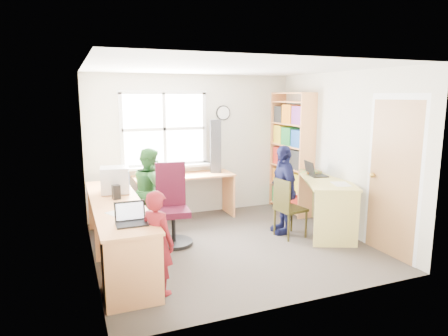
% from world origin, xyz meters
% --- Properties ---
extents(room, '(3.64, 3.44, 2.44)m').
position_xyz_m(room, '(0.01, 0.10, 1.22)').
color(room, '#3F3731').
rests_on(room, ground).
extents(l_desk, '(2.38, 2.95, 0.75)m').
position_xyz_m(l_desk, '(-1.31, -0.28, 0.46)').
color(l_desk, '#FFA965').
rests_on(l_desk, ground).
extents(right_desk, '(1.15, 1.54, 0.81)m').
position_xyz_m(right_desk, '(1.58, 0.03, 0.59)').
color(right_desk, '#EBDC75').
rests_on(right_desk, ground).
extents(bookshelf, '(0.30, 1.02, 2.10)m').
position_xyz_m(bookshelf, '(1.65, 1.19, 1.00)').
color(bookshelf, '#FFA965').
rests_on(bookshelf, ground).
extents(swivel_chair, '(0.58, 0.58, 1.13)m').
position_xyz_m(swivel_chair, '(-0.72, 0.40, 0.49)').
color(swivel_chair, black).
rests_on(swivel_chair, ground).
extents(wooden_chair, '(0.43, 0.43, 0.87)m').
position_xyz_m(wooden_chair, '(0.89, 0.01, 0.47)').
color(wooden_chair, '#373112').
rests_on(wooden_chair, ground).
extents(crt_monitor, '(0.40, 0.36, 0.36)m').
position_xyz_m(crt_monitor, '(-1.46, 0.55, 0.93)').
color(crt_monitor, '#BABBC0').
rests_on(crt_monitor, l_desk).
extents(laptop_left, '(0.32, 0.27, 0.22)m').
position_xyz_m(laptop_left, '(-1.46, -0.83, 0.80)').
color(laptop_left, black).
rests_on(laptop_left, l_desk).
extents(laptop_right, '(0.34, 0.38, 0.23)m').
position_xyz_m(laptop_right, '(1.55, 0.32, 0.86)').
color(laptop_right, black).
rests_on(laptop_right, right_desk).
extents(speaker_a, '(0.10, 0.10, 0.18)m').
position_xyz_m(speaker_a, '(-1.48, 0.22, 0.84)').
color(speaker_a, black).
rests_on(speaker_a, l_desk).
extents(speaker_b, '(0.10, 0.10, 0.19)m').
position_xyz_m(speaker_b, '(-1.50, 0.81, 0.84)').
color(speaker_b, black).
rests_on(speaker_b, l_desk).
extents(cd_tower, '(0.21, 0.20, 0.90)m').
position_xyz_m(cd_tower, '(0.32, 1.46, 1.20)').
color(cd_tower, black).
rests_on(cd_tower, l_desk).
extents(game_box, '(0.29, 0.29, 0.05)m').
position_xyz_m(game_box, '(1.60, 0.51, 0.83)').
color(game_box, red).
rests_on(game_box, right_desk).
extents(paper_a, '(0.35, 0.39, 0.00)m').
position_xyz_m(paper_a, '(-1.51, -0.44, 0.75)').
color(paper_a, white).
rests_on(paper_a, l_desk).
extents(paper_b, '(0.32, 0.38, 0.00)m').
position_xyz_m(paper_b, '(1.56, -0.32, 0.81)').
color(paper_b, white).
rests_on(paper_b, right_desk).
extents(potted_plant, '(0.16, 0.13, 0.29)m').
position_xyz_m(potted_plant, '(-0.75, 1.41, 0.89)').
color(potted_plant, '#2A692F').
rests_on(potted_plant, l_desk).
extents(person_red, '(0.45, 0.48, 1.11)m').
position_xyz_m(person_red, '(-1.22, -0.96, 0.55)').
color(person_red, maroon).
rests_on(person_red, ground).
extents(person_green, '(0.51, 0.64, 1.29)m').
position_xyz_m(person_green, '(-0.90, 0.96, 0.65)').
color(person_green, '#2A692A').
rests_on(person_green, ground).
extents(person_navy, '(0.42, 0.82, 1.33)m').
position_xyz_m(person_navy, '(0.94, 0.22, 0.67)').
color(person_navy, '#141741').
rests_on(person_navy, ground).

